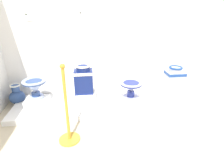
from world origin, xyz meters
TOP-DOWN VIEW (x-y plane):
  - wall_back at (1.85, 3.03)m, footprint 3.91×0.06m
  - display_platform at (1.85, 2.53)m, footprint 3.30×0.90m
  - plinth_block_squat_floral at (0.59, 2.61)m, footprint 0.37×0.33m
  - antique_toilet_squat_floral at (0.59, 2.61)m, footprint 0.39×0.39m
  - plinth_block_broad_patterned at (1.43, 2.51)m, footprint 0.36×0.37m
  - antique_toilet_broad_patterned at (1.43, 2.51)m, footprint 0.31×0.25m
  - plinth_block_tall_cobalt at (2.25, 2.50)m, footprint 0.38×0.39m
  - antique_toilet_tall_cobalt at (2.25, 2.50)m, footprint 0.40×0.40m
  - plinth_block_slender_white at (3.08, 2.56)m, footprint 0.35×0.35m
  - antique_toilet_slender_white at (3.08, 2.56)m, footprint 0.32×0.26m
  - info_placard_first at (0.55, 3.00)m, footprint 0.13×0.01m
  - info_placard_second at (1.45, 3.00)m, footprint 0.09×0.01m
  - decorative_vase_corner at (0.20, 2.77)m, footprint 0.28×0.28m
  - stanchion_post_near_left at (1.24, 1.66)m, footprint 0.28×0.28m

SIDE VIEW (x-z plane):
  - display_platform at x=1.85m, z-range 0.00..0.09m
  - plinth_block_tall_cobalt at x=2.25m, z-range 0.09..0.13m
  - plinth_block_squat_floral at x=0.59m, z-range 0.09..0.18m
  - plinth_block_slender_white at x=3.08m, z-range 0.09..0.20m
  - decorative_vase_corner at x=0.20m, z-range -0.03..0.37m
  - plinth_block_broad_patterned at x=1.43m, z-range 0.09..0.30m
  - stanchion_post_near_left at x=1.24m, z-range -0.23..0.83m
  - antique_toilet_tall_cobalt at x=2.25m, z-range 0.19..0.52m
  - antique_toilet_squat_floral at x=0.59m, z-range 0.24..0.59m
  - antique_toilet_slender_white at x=3.08m, z-range 0.20..0.69m
  - antique_toilet_broad_patterned at x=1.43m, z-range 0.31..0.80m
  - info_placard_first at x=0.55m, z-range 1.46..1.60m
  - wall_back at x=1.85m, z-range 0.00..3.08m
  - info_placard_second at x=1.45m, z-range 1.48..1.63m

